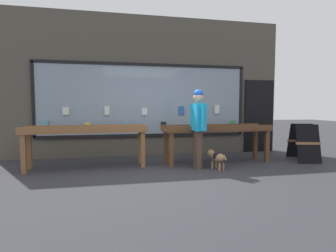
% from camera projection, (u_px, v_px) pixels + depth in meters
% --- Properties ---
extents(ground_plane, '(40.00, 40.00, 0.00)m').
position_uv_depth(ground_plane, '(163.00, 177.00, 4.92)').
color(ground_plane, '#2D2D33').
extents(shopfront_facade, '(7.57, 0.29, 3.75)m').
position_uv_depth(shopfront_facade, '(149.00, 88.00, 7.14)').
color(shopfront_facade, '#4C473D').
rests_on(shopfront_facade, ground_plane).
extents(display_table_left, '(2.58, 0.67, 0.92)m').
position_uv_depth(display_table_left, '(86.00, 134.00, 5.59)').
color(display_table_left, brown).
rests_on(display_table_left, ground_plane).
extents(display_table_right, '(2.58, 0.74, 0.89)m').
position_uv_depth(display_table_right, '(217.00, 132.00, 6.18)').
color(display_table_right, brown).
rests_on(display_table_right, ground_plane).
extents(person_browsing, '(0.23, 0.67, 1.69)m').
position_uv_depth(person_browsing, '(198.00, 122.00, 5.59)').
color(person_browsing, '#4C382D').
rests_on(person_browsing, ground_plane).
extents(small_dog, '(0.31, 0.59, 0.39)m').
position_uv_depth(small_dog, '(217.00, 157.00, 5.55)').
color(small_dog, '#99724C').
rests_on(small_dog, ground_plane).
extents(sandwich_board_sign, '(0.74, 0.94, 0.89)m').
position_uv_depth(sandwich_board_sign, '(303.00, 142.00, 6.42)').
color(sandwich_board_sign, black).
rests_on(sandwich_board_sign, ground_plane).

